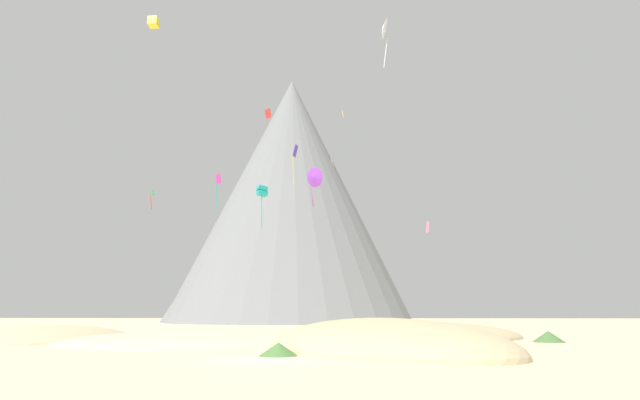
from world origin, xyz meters
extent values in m
plane|color=beige|center=(0.00, 0.00, 0.00)|extent=(400.00, 400.00, 0.00)
ellipsoid|color=#C6B284|center=(8.64, 22.97, 0.00)|extent=(31.50, 30.24, 3.05)
ellipsoid|color=#C6B284|center=(6.28, 6.09, 0.00)|extent=(20.36, 22.04, 3.98)
ellipsoid|color=#CCBA8E|center=(-21.29, 18.65, 0.00)|extent=(14.71, 18.22, 2.48)
ellipsoid|color=beige|center=(-7.45, 17.12, 0.00)|extent=(29.85, 29.16, 1.64)
cone|color=#386633|center=(3.84, 20.16, 0.45)|extent=(1.21, 1.21, 0.91)
cone|color=#477238|center=(0.65, 2.90, 0.35)|extent=(2.22, 2.22, 0.70)
cone|color=#477238|center=(19.95, 18.14, 0.43)|extent=(2.67, 2.67, 0.86)
cone|color=slate|center=(-11.27, 103.89, 30.65)|extent=(59.02, 59.02, 61.29)
cone|color=slate|center=(-21.09, 107.55, 18.42)|extent=(55.06, 55.06, 36.84)
cone|color=slate|center=(-0.88, 100.98, 20.05)|extent=(28.40, 28.40, 40.10)
cube|color=#5138B2|center=(-2.84, 40.04, 22.84)|extent=(0.63, 1.01, 1.57)
cylinder|color=gold|center=(-3.09, 40.04, 20.22)|extent=(0.28, 0.13, 3.67)
cube|color=yellow|center=(-21.27, 36.17, 39.31)|extent=(1.24, 1.29, 0.67)
cube|color=yellow|center=(-21.27, 36.17, 39.87)|extent=(1.24, 1.29, 0.67)
cube|color=red|center=(-4.40, 27.55, 23.22)|extent=(0.81, 0.79, 1.00)
cone|color=purple|center=(0.12, 33.51, 17.59)|extent=(2.31, 1.96, 2.32)
cylinder|color=#D1339E|center=(-0.10, 33.51, 15.28)|extent=(0.38, 0.34, 2.31)
cube|color=gold|center=(3.54, 33.61, 25.23)|extent=(0.23, 0.58, 0.77)
cube|color=#D1339E|center=(-13.49, 42.49, 19.86)|extent=(0.82, 0.83, 1.35)
cylinder|color=teal|center=(-13.60, 42.49, 17.04)|extent=(0.47, 0.42, 4.31)
cube|color=pink|center=(13.54, 38.73, 12.44)|extent=(0.30, 1.17, 1.48)
cube|color=green|center=(-18.84, 33.46, 16.05)|extent=(0.72, 1.00, 0.85)
cylinder|color=red|center=(-18.98, 33.46, 14.87)|extent=(0.23, 0.28, 1.64)
cube|color=teal|center=(-5.45, 30.90, 15.20)|extent=(1.46, 1.44, 0.63)
cube|color=teal|center=(-5.45, 30.90, 15.73)|extent=(1.46, 1.44, 0.63)
cylinder|color=teal|center=(-5.43, 30.90, 13.13)|extent=(0.11, 0.27, 3.67)
cone|color=white|center=(7.88, 22.65, 30.04)|extent=(0.96, 2.17, 2.12)
cylinder|color=white|center=(8.04, 22.65, 27.40)|extent=(0.50, 0.10, 3.14)
camera|label=1|loc=(4.93, -27.12, 2.29)|focal=30.49mm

